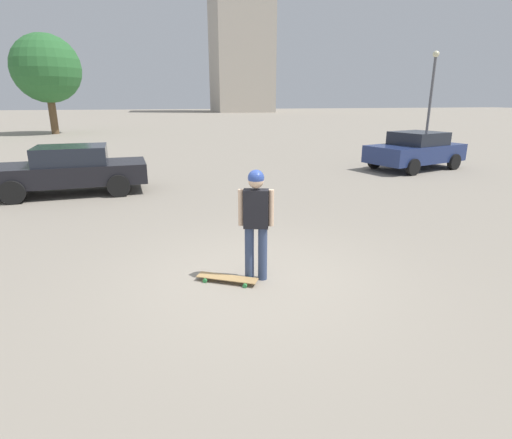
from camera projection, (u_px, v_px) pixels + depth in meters
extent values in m
plane|color=gray|center=(256.00, 279.00, 6.39)|extent=(220.00, 220.00, 0.00)
cylinder|color=#38476B|center=(249.00, 253.00, 6.27)|extent=(0.14, 0.14, 0.86)
cylinder|color=#38476B|center=(263.00, 254.00, 6.26)|extent=(0.14, 0.14, 0.86)
cube|color=black|center=(256.00, 209.00, 6.05)|extent=(0.30, 0.42, 0.59)
cylinder|color=beige|center=(241.00, 208.00, 6.06)|extent=(0.08, 0.08, 0.56)
cylinder|color=beige|center=(271.00, 208.00, 6.03)|extent=(0.08, 0.08, 0.56)
sphere|color=beige|center=(256.00, 181.00, 5.92)|extent=(0.23, 0.23, 0.23)
sphere|color=#2D4799|center=(256.00, 178.00, 5.91)|extent=(0.25, 0.25, 0.25)
cube|color=tan|center=(227.00, 278.00, 6.25)|extent=(0.67, 0.94, 0.01)
cylinder|color=green|center=(205.00, 281.00, 6.24)|extent=(0.06, 0.07, 0.07)
cylinder|color=green|center=(211.00, 274.00, 6.46)|extent=(0.06, 0.07, 0.07)
cylinder|color=green|center=(245.00, 286.00, 6.06)|extent=(0.06, 0.07, 0.07)
cylinder|color=green|center=(250.00, 279.00, 6.29)|extent=(0.06, 0.07, 0.07)
cube|color=black|center=(70.00, 173.00, 11.96)|extent=(2.12, 4.53, 0.58)
cube|color=#1E232D|center=(71.00, 155.00, 11.83)|extent=(1.76, 2.09, 0.51)
cylinder|color=black|center=(13.00, 192.00, 10.81)|extent=(0.25, 0.66, 0.65)
cylinder|color=black|center=(27.00, 180.00, 12.45)|extent=(0.25, 0.66, 0.65)
cylinder|color=black|center=(119.00, 186.00, 11.63)|extent=(0.25, 0.66, 0.65)
cylinder|color=black|center=(119.00, 175.00, 13.27)|extent=(0.25, 0.66, 0.65)
cube|color=navy|center=(415.00, 153.00, 16.17)|extent=(2.97, 4.42, 0.67)
cube|color=#1E232D|center=(418.00, 138.00, 16.05)|extent=(2.15, 2.24, 0.50)
cylinder|color=black|center=(413.00, 167.00, 14.88)|extent=(0.37, 0.66, 0.63)
cylinder|color=black|center=(375.00, 161.00, 16.42)|extent=(0.37, 0.66, 0.63)
cylinder|color=black|center=(454.00, 162.00, 16.12)|extent=(0.37, 0.66, 0.63)
cylinder|color=black|center=(415.00, 156.00, 17.66)|extent=(0.37, 0.66, 0.63)
cube|color=#B2A899|center=(240.00, 26.00, 83.67)|extent=(14.40, 11.71, 34.61)
cylinder|color=brown|center=(53.00, 114.00, 32.16)|extent=(0.58, 0.58, 3.20)
sphere|color=#2D6B33|center=(46.00, 68.00, 31.17)|extent=(5.20, 5.20, 5.20)
cylinder|color=#59595E|center=(429.00, 110.00, 18.30)|extent=(0.12, 0.12, 4.53)
sphere|color=beige|center=(436.00, 54.00, 17.61)|extent=(0.28, 0.28, 0.28)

